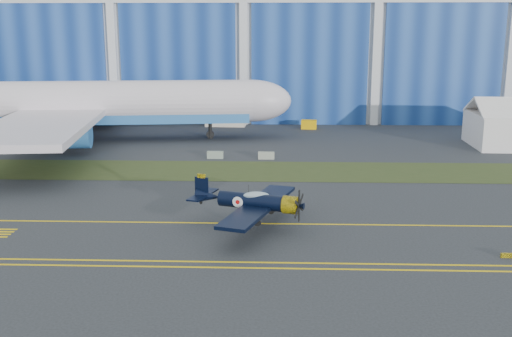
{
  "coord_description": "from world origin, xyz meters",
  "views": [
    {
      "loc": [
        5.71,
        -51.95,
        15.44
      ],
      "look_at": [
        3.74,
        2.81,
        2.86
      ],
      "focal_mm": 42.0,
      "sensor_mm": 36.0,
      "label": 1
    }
  ],
  "objects_px": {
    "jetliner": "(71,55)",
    "shipping_container": "(226,117)",
    "tug": "(309,124)",
    "warbird": "(252,201)"
  },
  "relations": [
    {
      "from": "jetliner",
      "to": "warbird",
      "type": "bearing_deg",
      "value": -62.21
    },
    {
      "from": "jetliner",
      "to": "tug",
      "type": "relative_size",
      "value": 31.34
    },
    {
      "from": "tug",
      "to": "warbird",
      "type": "bearing_deg",
      "value": -91.82
    },
    {
      "from": "jetliner",
      "to": "shipping_container",
      "type": "distance_m",
      "value": 27.19
    },
    {
      "from": "warbird",
      "to": "jetliner",
      "type": "distance_m",
      "value": 48.29
    },
    {
      "from": "shipping_container",
      "to": "tug",
      "type": "xyz_separation_m",
      "value": [
        13.76,
        -2.52,
        -0.72
      ]
    },
    {
      "from": "shipping_container",
      "to": "jetliner",
      "type": "bearing_deg",
      "value": -141.19
    },
    {
      "from": "warbird",
      "to": "shipping_container",
      "type": "relative_size",
      "value": 2.27
    },
    {
      "from": "warbird",
      "to": "shipping_container",
      "type": "distance_m",
      "value": 53.51
    },
    {
      "from": "shipping_container",
      "to": "tug",
      "type": "bearing_deg",
      "value": -6.67
    }
  ]
}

